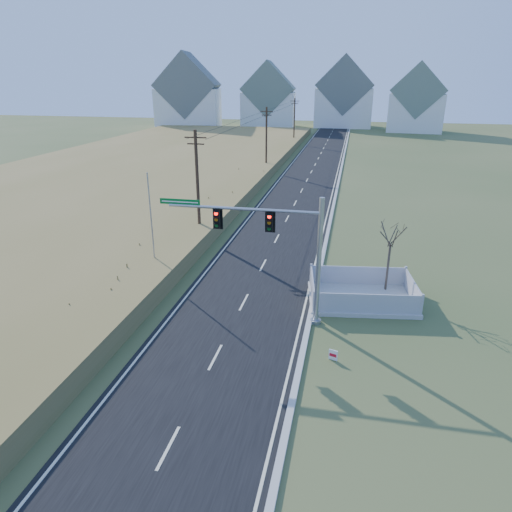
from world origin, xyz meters
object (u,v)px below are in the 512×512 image
(traffic_signal_mast, at_px, (284,247))
(flagpole, at_px, (153,236))
(fence_enclosure, at_px, (361,297))
(open_sign, at_px, (333,355))
(bare_tree, at_px, (392,234))

(traffic_signal_mast, xyz_separation_m, flagpole, (-9.63, 4.39, -1.57))
(traffic_signal_mast, distance_m, fence_enclosure, 6.86)
(fence_enclosure, relative_size, flagpole, 0.96)
(fence_enclosure, xyz_separation_m, open_sign, (-1.35, -6.73, 0.01))
(flagpole, bearing_deg, traffic_signal_mast, -24.52)
(fence_enclosure, height_order, flagpole, flagpole)
(fence_enclosure, distance_m, open_sign, 6.87)
(open_sign, distance_m, bare_tree, 9.48)
(traffic_signal_mast, bearing_deg, open_sign, -49.32)
(traffic_signal_mast, bearing_deg, fence_enclosure, 36.40)
(fence_enclosure, distance_m, bare_tree, 4.27)
(fence_enclosure, height_order, open_sign, fence_enclosure)
(fence_enclosure, bearing_deg, bare_tree, 37.13)
(traffic_signal_mast, distance_m, flagpole, 10.70)
(traffic_signal_mast, height_order, flagpole, traffic_signal_mast)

